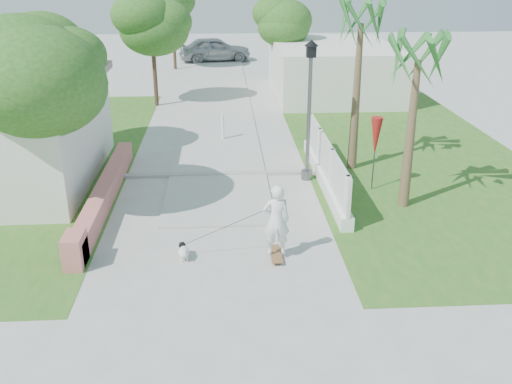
{
  "coord_description": "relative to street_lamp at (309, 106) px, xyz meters",
  "views": [
    {
      "loc": [
        0.19,
        -11.75,
        6.66
      ],
      "look_at": [
        1.02,
        1.8,
        1.1
      ],
      "focal_mm": 40.0,
      "sensor_mm": 36.0,
      "label": 1
    }
  ],
  "objects": [
    {
      "name": "bollard",
      "position": [
        -2.7,
        4.5,
        -1.84
      ],
      "size": [
        0.14,
        0.14,
        1.09
      ],
      "color": "white",
      "rests_on": "ground"
    },
    {
      "name": "pink_wall",
      "position": [
        -6.2,
        -1.95,
        -2.11
      ],
      "size": [
        0.45,
        8.2,
        0.8
      ],
      "color": "#BC6063",
      "rests_on": "ground"
    },
    {
      "name": "skateboarder",
      "position": [
        -1.98,
        -5.15,
        -1.53
      ],
      "size": [
        2.53,
        0.93,
        1.87
      ],
      "rotation": [
        0.0,
        0.0,
        3.21
      ],
      "color": "brown",
      "rests_on": "ground"
    },
    {
      "name": "curb",
      "position": [
        -2.9,
        0.5,
        -2.38
      ],
      "size": [
        6.5,
        0.25,
        0.1
      ],
      "primitive_type": "cube",
      "color": "#999993",
      "rests_on": "ground"
    },
    {
      "name": "parked_car",
      "position": [
        -3.12,
        23.4,
        -1.59
      ],
      "size": [
        5.14,
        2.65,
        1.68
      ],
      "primitive_type": "imported",
      "rotation": [
        0.0,
        0.0,
        1.71
      ],
      "color": "#A6A8AE",
      "rests_on": "ground"
    },
    {
      "name": "grass_right",
      "position": [
        4.1,
        2.5,
        -2.42
      ],
      "size": [
        8.0,
        20.0,
        0.01
      ],
      "primitive_type": "cube",
      "color": "#2C6520",
      "rests_on": "ground"
    },
    {
      "name": "tree_left_near",
      "position": [
        -7.38,
        -2.52,
        1.4
      ],
      "size": [
        3.6,
        3.6,
        5.28
      ],
      "color": "#4C3826",
      "rests_on": "ground"
    },
    {
      "name": "tree_path_far",
      "position": [
        -5.68,
        20.48,
        1.39
      ],
      "size": [
        3.2,
        3.2,
        5.17
      ],
      "color": "#4C3826",
      "rests_on": "ground"
    },
    {
      "name": "building_right",
      "position": [
        3.1,
        12.5,
        -1.13
      ],
      "size": [
        6.0,
        8.0,
        2.6
      ],
      "primitive_type": "cube",
      "color": "silver",
      "rests_on": "ground"
    },
    {
      "name": "palm_near",
      "position": [
        2.5,
        -2.3,
        1.53
      ],
      "size": [
        1.8,
        1.8,
        4.7
      ],
      "color": "brown",
      "rests_on": "ground"
    },
    {
      "name": "dog",
      "position": [
        -3.71,
        -5.14,
        -2.21
      ],
      "size": [
        0.34,
        0.56,
        0.39
      ],
      "rotation": [
        0.0,
        0.0,
        0.23
      ],
      "color": "silver",
      "rests_on": "ground"
    },
    {
      "name": "street_lamp",
      "position": [
        0.0,
        0.0,
        0.0
      ],
      "size": [
        0.44,
        0.44,
        4.44
      ],
      "color": "#59595E",
      "rests_on": "ground"
    },
    {
      "name": "ground",
      "position": [
        -2.9,
        -5.5,
        -2.43
      ],
      "size": [
        90.0,
        90.0,
        0.0
      ],
      "primitive_type": "plane",
      "color": "#B7B7B2",
      "rests_on": "ground"
    },
    {
      "name": "path_strip",
      "position": [
        -2.9,
        14.5,
        -2.4
      ],
      "size": [
        3.2,
        36.0,
        0.06
      ],
      "primitive_type": "cube",
      "color": "#B7B7B2",
      "rests_on": "ground"
    },
    {
      "name": "palm_far",
      "position": [
        1.7,
        1.0,
        2.06
      ],
      "size": [
        1.8,
        1.8,
        5.3
      ],
      "color": "brown",
      "rests_on": "ground"
    },
    {
      "name": "tree_path_left",
      "position": [
        -5.88,
        10.48,
        1.39
      ],
      "size": [
        3.4,
        3.4,
        5.23
      ],
      "color": "#4C3826",
      "rests_on": "ground"
    },
    {
      "name": "lattice_fence",
      "position": [
        0.5,
        -0.5,
        -1.88
      ],
      "size": [
        0.35,
        7.0,
        1.5
      ],
      "color": "white",
      "rests_on": "ground"
    },
    {
      "name": "tree_path_right",
      "position": [
        0.32,
        14.48,
        1.07
      ],
      "size": [
        3.0,
        3.0,
        4.79
      ],
      "color": "#4C3826",
      "rests_on": "ground"
    },
    {
      "name": "tree_left_mid",
      "position": [
        -8.38,
        2.98,
        1.07
      ],
      "size": [
        3.2,
        3.2,
        4.85
      ],
      "color": "#4C3826",
      "rests_on": "ground"
    },
    {
      "name": "patio_umbrella",
      "position": [
        1.9,
        -1.0,
        -0.74
      ],
      "size": [
        0.36,
        0.36,
        2.3
      ],
      "color": "#59595E",
      "rests_on": "ground"
    },
    {
      "name": "grass_left",
      "position": [
        -9.9,
        2.5,
        -2.42
      ],
      "size": [
        8.0,
        20.0,
        0.01
      ],
      "primitive_type": "cube",
      "color": "#2C6520",
      "rests_on": "ground"
    }
  ]
}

